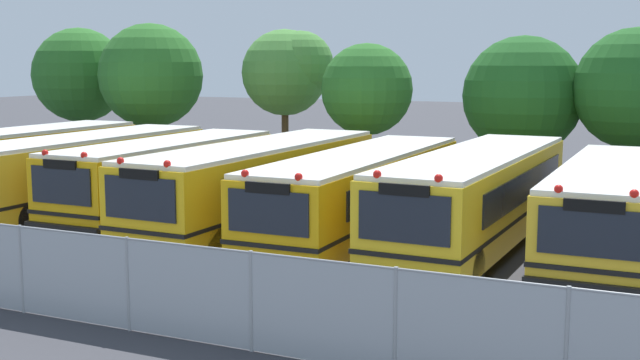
{
  "coord_description": "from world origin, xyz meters",
  "views": [
    {
      "loc": [
        11.59,
        -20.83,
        4.94
      ],
      "look_at": [
        1.97,
        0.0,
        1.6
      ],
      "focal_mm": 45.26,
      "sensor_mm": 36.0,
      "label": 1
    }
  ],
  "objects_px": {
    "school_bus_0": "(8,164)",
    "school_bus_4": "(361,191)",
    "school_bus_3": "(260,182)",
    "school_bus_1": "(85,170)",
    "tree_3": "(368,89)",
    "tree_0": "(78,73)",
    "tree_2": "(290,70)",
    "tree_5": "(638,90)",
    "school_bus_5": "(477,196)",
    "school_bus_6": "(615,208)",
    "tree_4": "(525,95)",
    "school_bus_2": "(167,176)",
    "tree_1": "(149,77)"
  },
  "relations": [
    {
      "from": "school_bus_1",
      "to": "school_bus_4",
      "type": "relative_size",
      "value": 0.93
    },
    {
      "from": "school_bus_3",
      "to": "tree_1",
      "type": "xyz_separation_m",
      "value": [
        -10.84,
        9.27,
        2.86
      ]
    },
    {
      "from": "school_bus_5",
      "to": "tree_0",
      "type": "bearing_deg",
      "value": -22.69
    },
    {
      "from": "tree_2",
      "to": "tree_5",
      "type": "bearing_deg",
      "value": -4.26
    },
    {
      "from": "school_bus_1",
      "to": "school_bus_5",
      "type": "bearing_deg",
      "value": -179.39
    },
    {
      "from": "school_bus_1",
      "to": "tree_3",
      "type": "relative_size",
      "value": 1.85
    },
    {
      "from": "tree_2",
      "to": "tree_3",
      "type": "relative_size",
      "value": 1.12
    },
    {
      "from": "tree_5",
      "to": "tree_2",
      "type": "bearing_deg",
      "value": 175.74
    },
    {
      "from": "school_bus_3",
      "to": "tree_2",
      "type": "xyz_separation_m",
      "value": [
        -4.69,
        11.2,
        3.19
      ]
    },
    {
      "from": "school_bus_4",
      "to": "tree_5",
      "type": "bearing_deg",
      "value": -123.12
    },
    {
      "from": "school_bus_4",
      "to": "school_bus_5",
      "type": "bearing_deg",
      "value": -176.96
    },
    {
      "from": "tree_1",
      "to": "tree_4",
      "type": "distance_m",
      "value": 16.6
    },
    {
      "from": "school_bus_2",
      "to": "tree_1",
      "type": "height_order",
      "value": "tree_1"
    },
    {
      "from": "school_bus_5",
      "to": "school_bus_6",
      "type": "xyz_separation_m",
      "value": [
        3.45,
        0.09,
        -0.08
      ]
    },
    {
      "from": "school_bus_4",
      "to": "tree_1",
      "type": "distance_m",
      "value": 17.03
    },
    {
      "from": "school_bus_0",
      "to": "tree_0",
      "type": "xyz_separation_m",
      "value": [
        -5.76,
        10.27,
        3.01
      ]
    },
    {
      "from": "school_bus_3",
      "to": "tree_0",
      "type": "bearing_deg",
      "value": -31.75
    },
    {
      "from": "school_bus_0",
      "to": "school_bus_2",
      "type": "distance_m",
      "value": 6.6
    },
    {
      "from": "school_bus_2",
      "to": "tree_5",
      "type": "xyz_separation_m",
      "value": [
        13.12,
        10.02,
        2.58
      ]
    },
    {
      "from": "tree_5",
      "to": "school_bus_2",
      "type": "bearing_deg",
      "value": -142.64
    },
    {
      "from": "school_bus_6",
      "to": "tree_5",
      "type": "height_order",
      "value": "tree_5"
    },
    {
      "from": "school_bus_0",
      "to": "school_bus_1",
      "type": "xyz_separation_m",
      "value": [
        3.31,
        0.08,
        -0.03
      ]
    },
    {
      "from": "school_bus_0",
      "to": "tree_2",
      "type": "relative_size",
      "value": 1.74
    },
    {
      "from": "school_bus_0",
      "to": "school_bus_1",
      "type": "bearing_deg",
      "value": -178.1
    },
    {
      "from": "school_bus_3",
      "to": "tree_2",
      "type": "relative_size",
      "value": 1.78
    },
    {
      "from": "school_bus_2",
      "to": "school_bus_3",
      "type": "distance_m",
      "value": 3.43
    },
    {
      "from": "school_bus_6",
      "to": "tree_3",
      "type": "distance_m",
      "value": 13.67
    },
    {
      "from": "tree_0",
      "to": "tree_1",
      "type": "relative_size",
      "value": 0.99
    },
    {
      "from": "school_bus_0",
      "to": "tree_1",
      "type": "bearing_deg",
      "value": -84.45
    },
    {
      "from": "school_bus_3",
      "to": "school_bus_4",
      "type": "bearing_deg",
      "value": -177.3
    },
    {
      "from": "tree_0",
      "to": "tree_2",
      "type": "xyz_separation_m",
      "value": [
        11.09,
        0.89,
        0.17
      ]
    },
    {
      "from": "tree_0",
      "to": "tree_5",
      "type": "bearing_deg",
      "value": -0.41
    },
    {
      "from": "school_bus_0",
      "to": "school_bus_3",
      "type": "relative_size",
      "value": 0.98
    },
    {
      "from": "school_bus_3",
      "to": "school_bus_6",
      "type": "bearing_deg",
      "value": -176.61
    },
    {
      "from": "school_bus_3",
      "to": "tree_2",
      "type": "distance_m",
      "value": 12.55
    },
    {
      "from": "school_bus_6",
      "to": "school_bus_3",
      "type": "bearing_deg",
      "value": 1.93
    },
    {
      "from": "school_bus_0",
      "to": "tree_0",
      "type": "relative_size",
      "value": 1.68
    },
    {
      "from": "school_bus_4",
      "to": "school_bus_6",
      "type": "xyz_separation_m",
      "value": [
        6.69,
        0.27,
        -0.01
      ]
    },
    {
      "from": "school_bus_0",
      "to": "school_bus_4",
      "type": "xyz_separation_m",
      "value": [
        13.22,
        0.04,
        -0.07
      ]
    },
    {
      "from": "tree_3",
      "to": "tree_4",
      "type": "height_order",
      "value": "tree_4"
    },
    {
      "from": "school_bus_0",
      "to": "school_bus_1",
      "type": "distance_m",
      "value": 3.31
    },
    {
      "from": "tree_3",
      "to": "school_bus_2",
      "type": "bearing_deg",
      "value": -109.53
    },
    {
      "from": "school_bus_4",
      "to": "tree_4",
      "type": "distance_m",
      "value": 10.87
    },
    {
      "from": "school_bus_3",
      "to": "school_bus_5",
      "type": "relative_size",
      "value": 1.0
    },
    {
      "from": "tree_4",
      "to": "tree_5",
      "type": "bearing_deg",
      "value": -3.76
    },
    {
      "from": "school_bus_3",
      "to": "tree_1",
      "type": "relative_size",
      "value": 1.7
    },
    {
      "from": "school_bus_3",
      "to": "tree_2",
      "type": "height_order",
      "value": "tree_2"
    },
    {
      "from": "tree_2",
      "to": "school_bus_1",
      "type": "bearing_deg",
      "value": -100.31
    },
    {
      "from": "school_bus_1",
      "to": "tree_2",
      "type": "bearing_deg",
      "value": -100.34
    },
    {
      "from": "school_bus_0",
      "to": "school_bus_2",
      "type": "relative_size",
      "value": 1.17
    }
  ]
}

